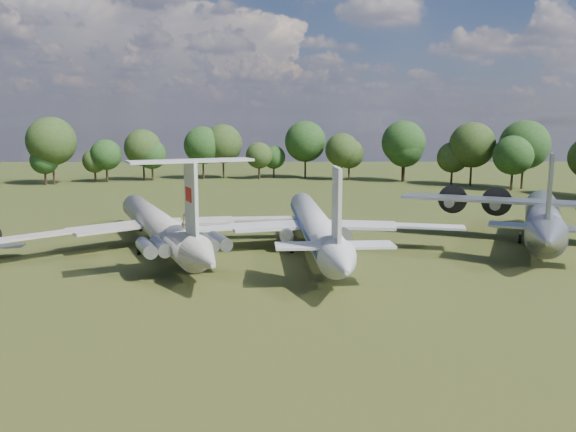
{
  "coord_description": "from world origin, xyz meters",
  "views": [
    {
      "loc": [
        10.0,
        -60.96,
        14.83
      ],
      "look_at": [
        10.67,
        -2.55,
        5.0
      ],
      "focal_mm": 35.0,
      "sensor_mm": 36.0,
      "label": 1
    }
  ],
  "objects_px": {
    "tu104_jet": "(315,231)",
    "an12_transport": "(543,223)",
    "person_on_il62": "(184,222)",
    "il62_airliner": "(158,231)"
  },
  "relations": [
    {
      "from": "tu104_jet",
      "to": "an12_transport",
      "type": "relative_size",
      "value": 1.2
    },
    {
      "from": "tu104_jet",
      "to": "person_on_il62",
      "type": "xyz_separation_m",
      "value": [
        -13.23,
        -10.82,
        3.04
      ]
    },
    {
      "from": "an12_transport",
      "to": "person_on_il62",
      "type": "height_order",
      "value": "person_on_il62"
    },
    {
      "from": "il62_airliner",
      "to": "an12_transport",
      "type": "height_order",
      "value": "an12_transport"
    },
    {
      "from": "il62_airliner",
      "to": "an12_transport",
      "type": "bearing_deg",
      "value": -20.35
    },
    {
      "from": "il62_airliner",
      "to": "an12_transport",
      "type": "distance_m",
      "value": 46.67
    },
    {
      "from": "an12_transport",
      "to": "tu104_jet",
      "type": "bearing_deg",
      "value": -149.16
    },
    {
      "from": "il62_airliner",
      "to": "tu104_jet",
      "type": "xyz_separation_m",
      "value": [
        18.33,
        -0.72,
        0.08
      ]
    },
    {
      "from": "person_on_il62",
      "to": "tu104_jet",
      "type": "bearing_deg",
      "value": -164.43
    },
    {
      "from": "tu104_jet",
      "to": "person_on_il62",
      "type": "height_order",
      "value": "person_on_il62"
    }
  ]
}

